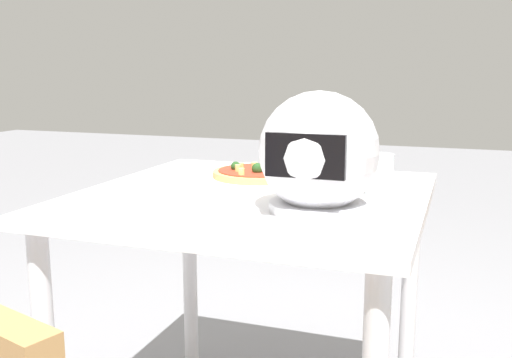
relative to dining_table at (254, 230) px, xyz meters
The scene contains 5 objects.
dining_table is the anchor object (origin of this frame).
pizza_plate 0.19m from the dining_table, 75.05° to the right, with size 0.30×0.30×0.01m, color white.
pizza 0.20m from the dining_table, 75.50° to the right, with size 0.26×0.26×0.05m.
motorcycle_helmet 0.35m from the dining_table, 144.81° to the left, with size 0.27×0.27×0.27m.
drinking_glass 0.36m from the dining_table, 167.98° to the right, with size 0.07×0.07×0.11m, color silver.
Camera 1 is at (-0.51, 1.43, 1.08)m, focal length 41.30 mm.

